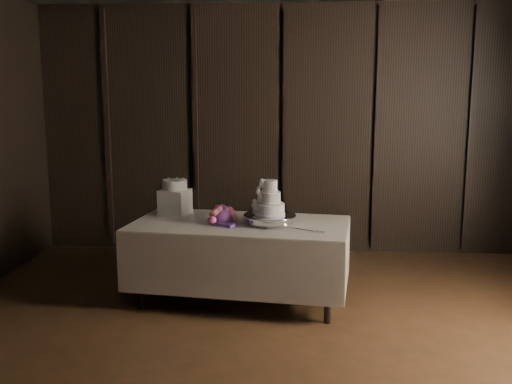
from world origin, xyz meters
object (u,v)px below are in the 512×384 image
(wedding_cake, at_px, (267,201))
(bouquet, at_px, (222,216))
(box_pedestal, at_px, (175,202))
(small_cake, at_px, (175,185))
(display_table, at_px, (240,258))
(cake_stand, at_px, (270,220))

(wedding_cake, xyz_separation_m, bouquet, (-0.42, 0.04, -0.15))
(bouquet, relative_size, box_pedestal, 1.59)
(box_pedestal, bearing_deg, small_cake, -90.00)
(display_table, xyz_separation_m, small_cake, (-0.67, 0.31, 0.64))
(wedding_cake, bearing_deg, cake_stand, 20.86)
(display_table, xyz_separation_m, box_pedestal, (-0.67, 0.31, 0.47))
(cake_stand, distance_m, small_cake, 1.05)
(bouquet, bearing_deg, display_table, 11.63)
(box_pedestal, relative_size, small_cake, 1.08)
(box_pedestal, bearing_deg, display_table, -25.11)
(cake_stand, bearing_deg, box_pedestal, 158.75)
(display_table, distance_m, small_cake, 0.98)
(display_table, distance_m, wedding_cake, 0.62)
(bouquet, bearing_deg, box_pedestal, 145.61)
(wedding_cake, bearing_deg, display_table, 156.10)
(display_table, height_order, small_cake, small_cake)
(cake_stand, bearing_deg, wedding_cake, -150.26)
(bouquet, xyz_separation_m, box_pedestal, (-0.51, 0.35, 0.06))
(display_table, xyz_separation_m, cake_stand, (0.28, -0.06, 0.39))
(bouquet, distance_m, small_cake, 0.66)
(bouquet, relative_size, small_cake, 1.72)
(display_table, xyz_separation_m, bouquet, (-0.16, -0.03, 0.41))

